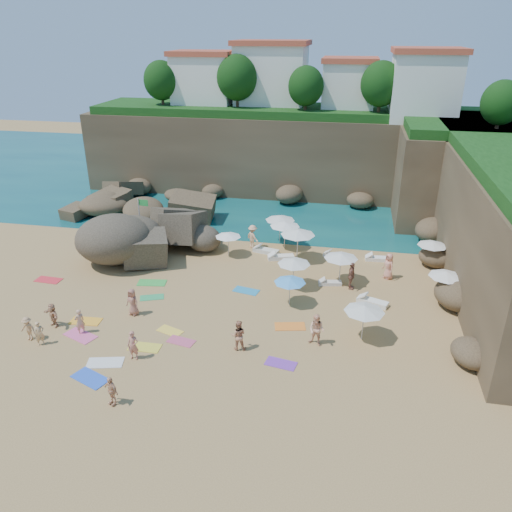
% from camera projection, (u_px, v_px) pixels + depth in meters
% --- Properties ---
extents(ground, '(120.00, 120.00, 0.00)m').
position_uv_depth(ground, '(217.00, 300.00, 32.35)').
color(ground, tan).
rests_on(ground, ground).
extents(seawater, '(120.00, 120.00, 0.00)m').
position_uv_depth(seawater, '(283.00, 177.00, 59.12)').
color(seawater, '#0C4751').
rests_on(seawater, ground).
extents(cliff_back, '(44.00, 8.00, 8.00)m').
position_uv_depth(cliff_back, '(296.00, 154.00, 52.65)').
color(cliff_back, brown).
rests_on(cliff_back, ground).
extents(cliff_right, '(8.00, 30.00, 8.00)m').
position_uv_depth(cliff_right, '(510.00, 220.00, 34.53)').
color(cliff_right, brown).
rests_on(cliff_right, ground).
extents(cliff_corner, '(10.00, 12.00, 8.00)m').
position_uv_depth(cliff_corner, '(452.00, 173.00, 45.59)').
color(cliff_corner, brown).
rests_on(cliff_corner, ground).
extents(rock_promontory, '(12.00, 7.00, 2.00)m').
position_uv_depth(rock_promontory, '(150.00, 210.00, 48.53)').
color(rock_promontory, brown).
rests_on(rock_promontory, ground).
extents(clifftop_buildings, '(28.48, 9.48, 7.00)m').
position_uv_depth(clifftop_buildings, '(308.00, 81.00, 50.17)').
color(clifftop_buildings, white).
rests_on(clifftop_buildings, cliff_back).
extents(clifftop_trees, '(35.60, 23.82, 4.40)m').
position_uv_depth(clifftop_trees, '(322.00, 88.00, 44.25)').
color(clifftop_trees, '#11380F').
rests_on(clifftop_trees, ground).
extents(marina_masts, '(3.10, 0.10, 6.00)m').
position_uv_depth(marina_masts, '(149.00, 146.00, 60.73)').
color(marina_masts, white).
rests_on(marina_masts, ground).
extents(rock_outcrop, '(10.70, 9.13, 3.67)m').
position_uv_depth(rock_outcrop, '(173.00, 250.00, 39.67)').
color(rock_outcrop, brown).
rests_on(rock_outcrop, ground).
extents(flag_pole, '(0.85, 0.15, 4.34)m').
position_uv_depth(flag_pole, '(141.00, 218.00, 38.47)').
color(flag_pole, silver).
rests_on(flag_pole, ground).
extents(parasol_0, '(2.60, 2.60, 2.46)m').
position_uv_depth(parasol_0, '(298.00, 232.00, 37.07)').
color(parasol_0, silver).
rests_on(parasol_0, ground).
extents(parasol_1, '(2.41, 2.41, 2.28)m').
position_uv_depth(parasol_1, '(280.00, 218.00, 40.37)').
color(parasol_1, silver).
rests_on(parasol_1, ground).
extents(parasol_2, '(2.37, 2.37, 2.25)m').
position_uv_depth(parasol_2, '(285.00, 224.00, 39.18)').
color(parasol_2, silver).
rests_on(parasol_2, ground).
extents(parasol_4, '(2.15, 2.15, 2.03)m').
position_uv_depth(parasol_4, '(433.00, 243.00, 36.17)').
color(parasol_4, silver).
rests_on(parasol_4, ground).
extents(parasol_5, '(1.98, 1.98, 1.88)m').
position_uv_depth(parasol_5, '(228.00, 235.00, 38.04)').
color(parasol_5, silver).
rests_on(parasol_5, ground).
extents(parasol_7, '(2.22, 2.22, 2.10)m').
position_uv_depth(parasol_7, '(294.00, 262.00, 33.21)').
color(parasol_7, silver).
rests_on(parasol_7, ground).
extents(parasol_8, '(2.21, 2.21, 2.09)m').
position_uv_depth(parasol_8, '(446.00, 274.00, 31.53)').
color(parasol_8, silver).
rests_on(parasol_8, ground).
extents(parasol_9, '(2.33, 2.33, 2.20)m').
position_uv_depth(parasol_9, '(341.00, 256.00, 33.81)').
color(parasol_9, silver).
rests_on(parasol_9, ground).
extents(parasol_10, '(2.02, 2.02, 1.91)m').
position_uv_depth(parasol_10, '(290.00, 280.00, 31.15)').
color(parasol_10, silver).
rests_on(parasol_10, ground).
extents(parasol_11, '(2.28, 2.28, 2.16)m').
position_uv_depth(parasol_11, '(365.00, 309.00, 27.52)').
color(parasol_11, silver).
rests_on(parasol_11, ground).
extents(lounger_0, '(2.13, 1.14, 0.32)m').
position_uv_depth(lounger_0, '(266.00, 251.00, 39.15)').
color(lounger_0, silver).
rests_on(lounger_0, ground).
extents(lounger_1, '(1.78, 1.21, 0.26)m').
position_uv_depth(lounger_1, '(334.00, 256.00, 38.33)').
color(lounger_1, white).
rests_on(lounger_1, ground).
extents(lounger_2, '(1.89, 0.73, 0.29)m').
position_uv_depth(lounger_2, '(378.00, 259.00, 37.84)').
color(lounger_2, white).
rests_on(lounger_2, ground).
extents(lounger_3, '(2.10, 1.21, 0.31)m').
position_uv_depth(lounger_3, '(281.00, 257.00, 38.07)').
color(lounger_3, white).
rests_on(lounger_3, ground).
extents(lounger_4, '(2.07, 1.32, 0.31)m').
position_uv_depth(lounger_4, '(372.00, 302.00, 31.84)').
color(lounger_4, white).
rests_on(lounger_4, ground).
extents(lounger_5, '(1.64, 0.79, 0.25)m').
position_uv_depth(lounger_5, '(330.00, 283.00, 34.29)').
color(lounger_5, silver).
rests_on(lounger_5, ground).
extents(towel_0, '(2.18, 1.64, 0.03)m').
position_uv_depth(towel_0, '(90.00, 378.00, 25.14)').
color(towel_0, blue).
rests_on(towel_0, ground).
extents(towel_1, '(2.15, 1.62, 0.03)m').
position_uv_depth(towel_1, '(80.00, 336.00, 28.62)').
color(towel_1, '#E55991').
rests_on(towel_1, ground).
extents(towel_2, '(1.88, 1.02, 0.03)m').
position_uv_depth(towel_2, '(86.00, 321.00, 30.04)').
color(towel_2, '#FFAA28').
rests_on(towel_2, ground).
extents(towel_3, '(1.71, 1.27, 0.03)m').
position_uv_depth(towel_3, '(152.00, 297.00, 32.69)').
color(towel_3, '#2DA05C').
rests_on(towel_3, ground).
extents(towel_4, '(1.78, 0.91, 0.03)m').
position_uv_depth(towel_4, '(145.00, 347.00, 27.58)').
color(towel_4, yellow).
rests_on(towel_4, ground).
extents(towel_5, '(2.05, 1.36, 0.03)m').
position_uv_depth(towel_5, '(105.00, 363.00, 26.30)').
color(towel_5, silver).
rests_on(towel_5, ground).
extents(towel_6, '(1.75, 1.10, 0.03)m').
position_uv_depth(towel_6, '(281.00, 364.00, 26.24)').
color(towel_6, purple).
rests_on(towel_6, ground).
extents(towel_7, '(1.86, 1.00, 0.03)m').
position_uv_depth(towel_7, '(48.00, 280.00, 34.94)').
color(towel_7, red).
rests_on(towel_7, ground).
extents(towel_8, '(1.84, 1.18, 0.03)m').
position_uv_depth(towel_8, '(246.00, 291.00, 33.52)').
color(towel_8, '#2389BF').
rests_on(towel_8, ground).
extents(towel_9, '(1.69, 1.08, 0.03)m').
position_uv_depth(towel_9, '(181.00, 341.00, 28.11)').
color(towel_9, '#CC4F71').
rests_on(towel_9, ground).
extents(towel_10, '(1.95, 1.26, 0.03)m').
position_uv_depth(towel_10, '(290.00, 326.00, 29.51)').
color(towel_10, orange).
rests_on(towel_10, ground).
extents(towel_11, '(2.07, 1.25, 0.03)m').
position_uv_depth(towel_11, '(152.00, 283.00, 34.56)').
color(towel_11, green).
rests_on(towel_11, ground).
extents(towel_12, '(1.68, 1.23, 0.03)m').
position_uv_depth(towel_12, '(170.00, 331.00, 29.06)').
color(towel_12, yellow).
rests_on(towel_12, ground).
extents(person_stand_0, '(0.61, 0.62, 1.44)m').
position_uv_depth(person_stand_0, '(39.00, 333.00, 27.55)').
color(person_stand_0, tan).
rests_on(person_stand_0, ground).
extents(person_stand_1, '(0.96, 0.80, 1.78)m').
position_uv_depth(person_stand_1, '(238.00, 335.00, 27.10)').
color(person_stand_1, tan).
rests_on(person_stand_1, ground).
extents(person_stand_2, '(1.29, 1.20, 1.93)m').
position_uv_depth(person_stand_2, '(253.00, 237.00, 39.68)').
color(person_stand_2, '#EBB385').
rests_on(person_stand_2, ground).
extents(person_stand_3, '(0.59, 1.17, 1.93)m').
position_uv_depth(person_stand_3, '(351.00, 276.00, 33.42)').
color(person_stand_3, brown).
rests_on(person_stand_3, ground).
extents(person_stand_4, '(0.94, 1.05, 1.90)m').
position_uv_depth(person_stand_4, '(389.00, 266.00, 34.83)').
color(person_stand_4, '#E08D75').
rests_on(person_stand_4, ground).
extents(person_stand_5, '(1.52, 0.88, 1.58)m').
position_uv_depth(person_stand_5, '(150.00, 233.00, 40.85)').
color(person_stand_5, '#A27D51').
rests_on(person_stand_5, ground).
extents(person_stand_6, '(0.63, 0.68, 1.56)m').
position_uv_depth(person_stand_6, '(80.00, 321.00, 28.58)').
color(person_stand_6, tan).
rests_on(person_stand_6, ground).
extents(person_lie_0, '(1.08, 1.52, 0.38)m').
position_uv_depth(person_lie_0, '(30.00, 337.00, 28.18)').
color(person_lie_0, tan).
rests_on(person_lie_0, ground).
extents(person_lie_1, '(1.44, 1.74, 0.37)m').
position_uv_depth(person_lie_1, '(113.00, 401.00, 23.36)').
color(person_lie_1, '#E2A980').
rests_on(person_lie_1, ground).
extents(person_lie_2, '(1.28, 1.88, 0.46)m').
position_uv_depth(person_lie_2, '(134.00, 311.00, 30.67)').
color(person_lie_2, '#A46552').
rests_on(person_lie_2, ground).
extents(person_lie_3, '(1.88, 1.93, 0.39)m').
position_uv_depth(person_lie_3, '(54.00, 323.00, 29.49)').
color(person_lie_3, tan).
rests_on(person_lie_3, ground).
extents(person_lie_4, '(0.66, 1.67, 0.39)m').
position_uv_depth(person_lie_4, '(134.00, 356.00, 26.57)').
color(person_lie_4, '#BE735F').
rests_on(person_lie_4, ground).
extents(person_lie_5, '(1.49, 2.06, 0.71)m').
position_uv_depth(person_lie_5, '(316.00, 339.00, 27.67)').
color(person_lie_5, '#F6B38B').
rests_on(person_lie_5, ground).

